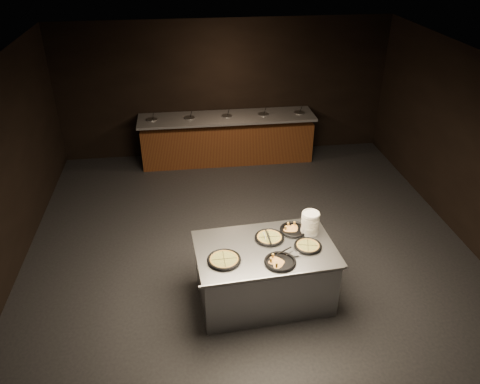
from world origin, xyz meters
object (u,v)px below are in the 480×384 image
(pan_veggie_whole, at_px, (224,260))
(pan_cheese_whole, at_px, (269,237))
(serving_counter, at_px, (264,275))
(plate_stack, at_px, (310,223))

(pan_veggie_whole, distance_m, pan_cheese_whole, 0.76)
(serving_counter, xyz_separation_m, pan_cheese_whole, (0.09, 0.19, 0.47))
(plate_stack, distance_m, pan_cheese_whole, 0.59)
(plate_stack, height_order, pan_cheese_whole, plate_stack)
(serving_counter, distance_m, pan_cheese_whole, 0.52)
(serving_counter, xyz_separation_m, plate_stack, (0.66, 0.26, 0.61))
(serving_counter, distance_m, plate_stack, 0.93)
(serving_counter, height_order, plate_stack, plate_stack)
(plate_stack, bearing_deg, pan_veggie_whole, -159.27)
(serving_counter, bearing_deg, pan_veggie_whole, -164.28)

